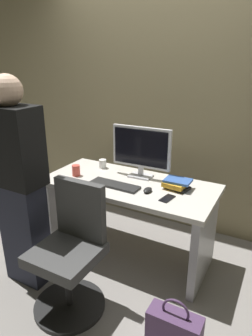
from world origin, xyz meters
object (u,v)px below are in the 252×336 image
(keyboard, at_px, (115,185))
(book_stack, at_px, (176,184))
(person_at_desk, at_px, (19,185))
(mouse, at_px, (148,190))
(cup_by_monitor, at_px, (103,164))
(desk, at_px, (129,205))
(handbag, at_px, (174,330))
(cup_near_keyboard, at_px, (76,170))
(office_chair, at_px, (71,254))
(cell_phone, at_px, (167,198))
(monitor, at_px, (141,149))

(keyboard, distance_m, book_stack, 0.51)
(person_at_desk, relative_size, mouse, 16.39)
(cup_by_monitor, bearing_deg, book_stack, -8.90)
(desk, xyz_separation_m, person_at_desk, (-0.57, -0.67, 0.33))
(person_at_desk, distance_m, handbag, 1.46)
(person_at_desk, bearing_deg, cup_near_keyboard, 82.68)
(person_at_desk, height_order, cup_by_monitor, person_at_desk)
(office_chair, xyz_separation_m, cup_near_keyboard, (-0.42, 0.63, 0.35))
(person_at_desk, distance_m, keyboard, 0.75)
(cup_near_keyboard, xyz_separation_m, cell_phone, (0.90, -0.05, -0.05))
(monitor, xyz_separation_m, cup_near_keyboard, (-0.53, -0.25, -0.21))
(desk, distance_m, office_chair, 0.73)
(cup_near_keyboard, bearing_deg, keyboard, -4.73)
(monitor, relative_size, cup_near_keyboard, 5.47)
(mouse, height_order, handbag, mouse)
(keyboard, xyz_separation_m, handbag, (0.78, -0.60, -0.60))
(book_stack, bearing_deg, person_at_desk, -142.43)
(person_at_desk, bearing_deg, mouse, 36.00)
(person_at_desk, relative_size, handbag, 4.34)
(keyboard, height_order, cell_phone, keyboard)
(office_chair, height_order, keyboard, office_chair)
(keyboard, bearing_deg, book_stack, 24.46)
(mouse, relative_size, handbag, 0.26)
(cell_phone, bearing_deg, handbag, -53.44)
(book_stack, bearing_deg, handbag, -68.82)
(desk, relative_size, cell_phone, 10.33)
(cup_near_keyboard, xyz_separation_m, cup_by_monitor, (0.10, 0.28, -0.01))
(cup_by_monitor, distance_m, cell_phone, 0.87)
(monitor, bearing_deg, desk, -100.32)
(desk, relative_size, cup_near_keyboard, 15.05)
(monitor, xyz_separation_m, book_stack, (0.37, -0.09, -0.21))
(office_chair, xyz_separation_m, cell_phone, (0.48, 0.58, 0.30))
(office_chair, height_order, monitor, monitor)
(monitor, distance_m, mouse, 0.40)
(office_chair, relative_size, book_stack, 4.32)
(keyboard, height_order, cup_near_keyboard, cup_near_keyboard)
(desk, distance_m, mouse, 0.34)
(book_stack, bearing_deg, cell_phone, -88.72)
(desk, distance_m, person_at_desk, 0.94)
(cup_by_monitor, distance_m, handbag, 1.57)
(mouse, bearing_deg, desk, 156.70)
(desk, distance_m, monitor, 0.51)
(keyboard, bearing_deg, desk, 62.12)
(desk, bearing_deg, monitor, 79.68)
(person_at_desk, bearing_deg, keyboard, 47.67)
(monitor, xyz_separation_m, cell_phone, (0.37, -0.31, -0.25))
(monitor, bearing_deg, book_stack, -14.09)
(cup_near_keyboard, bearing_deg, mouse, -0.90)
(mouse, distance_m, cup_by_monitor, 0.68)
(office_chair, xyz_separation_m, person_at_desk, (-0.49, 0.05, 0.41))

